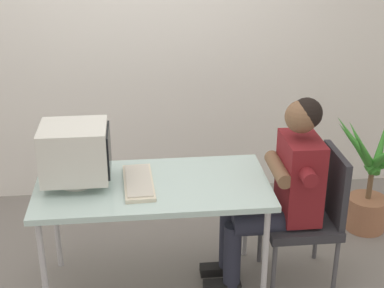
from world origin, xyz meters
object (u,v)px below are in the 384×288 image
(potted_plant, at_px, (370,180))
(keyboard, at_px, (139,182))
(person_seated, at_px, (281,187))
(office_chair, at_px, (311,211))
(crt_monitor, at_px, (75,152))
(desk, at_px, (153,192))

(potted_plant, bearing_deg, keyboard, -162.10)
(person_seated, bearing_deg, office_chair, 0.00)
(crt_monitor, distance_m, keyboard, 0.41)
(potted_plant, bearing_deg, desk, -161.26)
(crt_monitor, relative_size, keyboard, 0.84)
(keyboard, bearing_deg, desk, 0.41)
(potted_plant, bearing_deg, office_chair, -138.96)
(keyboard, height_order, potted_plant, potted_plant)
(keyboard, bearing_deg, crt_monitor, 172.11)
(keyboard, xyz_separation_m, person_seated, (0.88, 0.00, -0.08))
(person_seated, bearing_deg, crt_monitor, 177.88)
(keyboard, bearing_deg, person_seated, 0.28)
(office_chair, distance_m, person_seated, 0.27)
(keyboard, distance_m, potted_plant, 1.83)
(crt_monitor, height_order, office_chair, crt_monitor)
(keyboard, xyz_separation_m, office_chair, (1.08, 0.00, -0.26))
(desk, height_order, keyboard, keyboard)
(person_seated, bearing_deg, potted_plant, 33.39)
(desk, xyz_separation_m, keyboard, (-0.08, -0.00, 0.07))
(crt_monitor, bearing_deg, person_seated, -2.12)
(person_seated, height_order, potted_plant, person_seated)
(desk, height_order, potted_plant, potted_plant)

